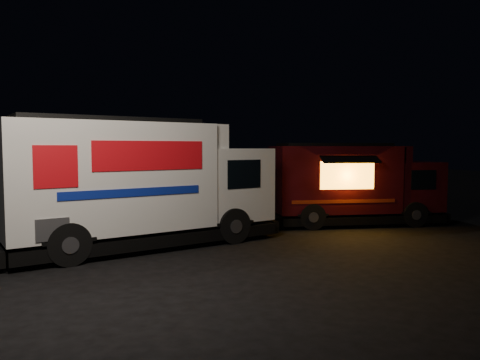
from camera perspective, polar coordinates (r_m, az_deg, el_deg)
name	(u,v)px	position (r m, az deg, el deg)	size (l,w,h in m)	color
ground	(197,251)	(12.08, -5.22, -8.64)	(80.00, 80.00, 0.00)	black
white_truck	(144,183)	(12.78, -11.66, -0.35)	(7.45, 2.54, 3.38)	white
red_truck	(355,184)	(16.60, 13.80, -0.43)	(5.98, 2.20, 2.78)	#3B0A11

